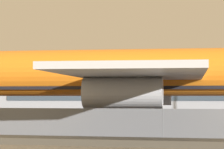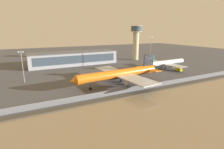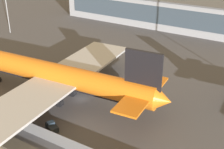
{
  "view_description": "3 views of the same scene",
  "coord_description": "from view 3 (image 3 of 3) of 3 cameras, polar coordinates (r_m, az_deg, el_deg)",
  "views": [
    {
      "loc": [
        5.72,
        -58.9,
        3.53
      ],
      "look_at": [
        -7.4,
        -2.41,
        6.03
      ],
      "focal_mm": 85.0,
      "sensor_mm": 36.0,
      "label": 1
    },
    {
      "loc": [
        -52.73,
        -85.51,
        29.89
      ],
      "look_at": [
        -5.77,
        5.91,
        3.93
      ],
      "focal_mm": 28.0,
      "sensor_mm": 36.0,
      "label": 2
    },
    {
      "loc": [
        39.92,
        -50.14,
        36.63
      ],
      "look_at": [
        3.48,
        8.38,
        3.85
      ],
      "focal_mm": 50.0,
      "sensor_mm": 36.0,
      "label": 3
    }
  ],
  "objects": [
    {
      "name": "cargo_jet_orange",
      "position": [
        72.22,
        -10.33,
        -0.1
      ],
      "size": [
        56.77,
        49.2,
        15.73
      ],
      "color": "orange",
      "rests_on": "ground"
    },
    {
      "name": "perimeter_fence",
      "position": [
        63.3,
        -14.7,
        -9.45
      ],
      "size": [
        280.0,
        0.1,
        2.61
      ],
      "color": "slate",
      "rests_on": "ground"
    },
    {
      "name": "ground_plane",
      "position": [
        73.82,
        -5.76,
        -4.46
      ],
      "size": [
        500.0,
        500.0,
        0.0
      ],
      "primitive_type": "plane",
      "color": "#4C4C51"
    },
    {
      "name": "apron_light_mast_apron_east",
      "position": [
        123.65,
        -18.76,
        11.92
      ],
      "size": [
        3.2,
        0.4,
        18.49
      ],
      "color": "#93969B",
      "rests_on": "ground"
    },
    {
      "name": "shoreline_seawall",
      "position": [
        61.61,
        -17.61,
        -12.17
      ],
      "size": [
        320.0,
        3.0,
        0.5
      ],
      "color": "#474238",
      "rests_on": "ground"
    },
    {
      "name": "baggage_tug",
      "position": [
        63.6,
        -10.94,
        -9.38
      ],
      "size": [
        3.58,
        2.81,
        1.8
      ],
      "color": "#1E2328",
      "rests_on": "ground"
    },
    {
      "name": "terminal_building",
      "position": [
        132.51,
        7.98,
        11.75
      ],
      "size": [
        76.53,
        19.49,
        11.63
      ],
      "color": "#9EA3AD",
      "rests_on": "ground"
    }
  ]
}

